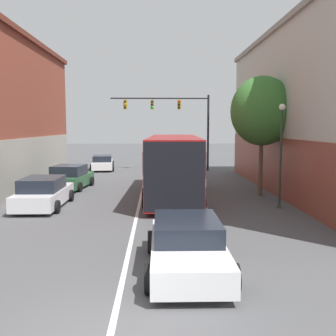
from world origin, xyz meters
name	(u,v)px	position (x,y,z in m)	size (l,w,h in m)	color
lane_center_line	(142,193)	(0.00, 15.56, 0.00)	(0.14, 43.12, 0.01)	silver
bus	(174,163)	(1.79, 14.47, 1.84)	(3.22, 10.75, 3.27)	maroon
hatchback_foreground	(187,245)	(1.67, 3.51, 0.65)	(2.20, 4.69, 1.33)	silver
parked_car_left_near	(70,178)	(-4.48, 17.40, 0.68)	(2.51, 4.16, 1.45)	#285633
parked_car_left_mid	(102,163)	(-3.91, 27.84, 0.62)	(2.37, 4.81, 1.29)	silver
parked_car_left_far	(44,193)	(-4.50, 11.81, 0.68)	(2.13, 4.60, 1.44)	silver
traffic_signal_gantry	(176,114)	(2.50, 27.10, 4.85)	(8.44, 0.36, 6.49)	black
street_lamp	(281,151)	(6.62, 11.29, 2.68)	(0.30, 0.30, 4.85)	#233323
street_tree_near	(262,111)	(6.59, 14.61, 4.64)	(3.42, 3.07, 6.53)	brown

